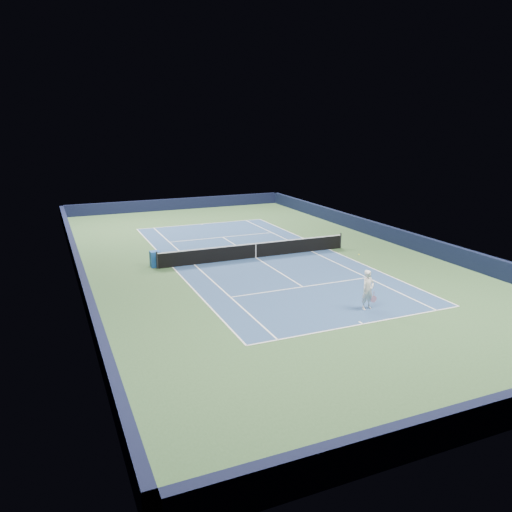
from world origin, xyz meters
name	(u,v)px	position (x,y,z in m)	size (l,w,h in m)	color
ground	(256,258)	(0.00, 0.00, 0.00)	(40.00, 40.00, 0.00)	#30502B
wall_far	(178,204)	(0.00, 19.82, 0.55)	(22.00, 0.35, 1.10)	black
wall_right	(393,235)	(10.82, 0.00, 0.55)	(0.35, 40.00, 1.10)	black
wall_left	(79,268)	(-10.82, 0.00, 0.55)	(0.35, 40.00, 1.10)	black
court_surface	(256,258)	(0.00, 0.00, 0.00)	(10.97, 23.77, 0.01)	navy
baseline_far	(201,224)	(0.00, 11.88, 0.01)	(10.97, 0.08, 0.00)	white
baseline_near	(363,324)	(0.00, -11.88, 0.01)	(10.97, 0.08, 0.00)	white
sideline_doubles_right	(329,249)	(5.49, 0.00, 0.01)	(0.08, 23.77, 0.00)	white
sideline_doubles_left	(172,267)	(-5.49, 0.00, 0.01)	(0.08, 23.77, 0.00)	white
sideline_singles_right	(311,251)	(4.12, 0.00, 0.01)	(0.08, 23.77, 0.00)	white
sideline_singles_left	(194,265)	(-4.12, 0.00, 0.01)	(0.08, 23.77, 0.00)	white
service_line_far	(223,237)	(0.00, 6.40, 0.01)	(8.23, 0.08, 0.00)	white
service_line_near	(303,287)	(0.00, -6.40, 0.01)	(8.23, 0.08, 0.00)	white
center_service_line	(256,258)	(0.00, 0.00, 0.01)	(0.08, 12.80, 0.00)	white
center_mark_far	(202,224)	(0.00, 11.73, 0.01)	(0.08, 0.30, 0.00)	white
center_mark_near	(361,323)	(0.00, -11.73, 0.01)	(0.08, 0.30, 0.00)	white
tennis_net	(256,250)	(0.00, 0.00, 0.50)	(12.90, 0.10, 1.07)	black
sponsor_cube	(155,259)	(-6.40, 0.51, 0.48)	(0.64, 0.55, 0.97)	#1C51A8
tennis_player	(368,290)	(1.23, -10.42, 0.94)	(0.86, 1.32, 2.42)	white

